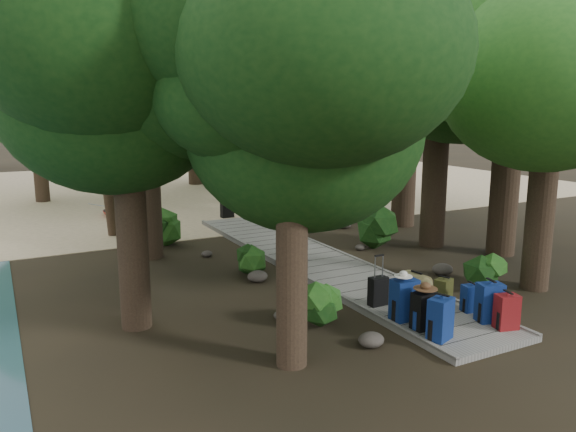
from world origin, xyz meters
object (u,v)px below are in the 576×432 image
backpack_left_a (440,317)px  backpack_right_a (507,310)px  lone_suitcase_on_sand (227,208)px  backpack_right_b (490,300)px  backpack_right_c (471,297)px  sun_lounger (278,192)px  backpack_right_d (443,289)px  backpack_left_c (404,298)px  duffel_right_khaki (416,282)px  backpack_left_b (424,309)px  suitcase_on_boardwalk (378,291)px  kayak (110,212)px

backpack_left_a → backpack_right_a: size_ratio=1.17×
lone_suitcase_on_sand → backpack_right_b: bearing=-90.2°
backpack_right_a → lone_suitcase_on_sand: (-0.47, 12.19, -0.09)m
backpack_right_c → sun_lounger: (2.87, 13.99, -0.07)m
backpack_right_d → backpack_left_c: bearing=174.7°
backpack_left_c → backpack_right_d: backpack_left_c is taller
backpack_left_c → backpack_right_b: size_ratio=1.07×
backpack_right_c → duffel_right_khaki: size_ratio=0.99×
backpack_left_b → backpack_right_d: bearing=33.2°
lone_suitcase_on_sand → suitcase_on_boardwalk: bearing=-97.1°
backpack_left_b → backpack_right_b: backpack_right_b is taller
backpack_right_a → sun_lounger: bearing=93.5°
backpack_right_c → lone_suitcase_on_sand: size_ratio=0.82×
backpack_left_a → backpack_left_c: (0.03, 0.98, 0.03)m
backpack_right_b → duffel_right_khaki: 1.98m
backpack_left_a → suitcase_on_boardwalk: (0.07, 1.83, -0.11)m
suitcase_on_boardwalk → lone_suitcase_on_sand: 10.20m
suitcase_on_boardwalk → kayak: suitcase_on_boardwalk is taller
backpack_left_a → backpack_left_c: bearing=68.1°
backpack_right_d → kayak: bearing=87.3°
backpack_right_a → backpack_right_c: size_ratio=1.20×
backpack_right_c → backpack_right_d: bearing=113.0°
backpack_right_a → sun_lounger: 15.21m
backpack_right_a → backpack_right_c: 0.93m
backpack_left_a → backpack_right_c: backpack_left_a is taller
backpack_right_d → kayak: backpack_right_d is taller
backpack_left_b → backpack_right_c: backpack_left_b is taller
backpack_left_b → backpack_left_c: size_ratio=0.87×
backpack_right_b → sun_lounger: bearing=94.4°
backpack_right_c → backpack_right_a: bearing=-84.5°
kayak → lone_suitcase_on_sand: bearing=-31.8°
sun_lounger → lone_suitcase_on_sand: bearing=-164.1°
duffel_right_khaki → suitcase_on_boardwalk: (-1.26, -0.33, 0.10)m
backpack_right_a → duffel_right_khaki: backpack_right_a is taller
backpack_left_a → backpack_right_b: size_ratio=1.01×
backpack_right_b → backpack_left_b: bearing=-176.3°
backpack_left_b → sun_lounger: (4.27, 14.25, -0.15)m
backpack_right_c → sun_lounger: backpack_right_c is taller
backpack_left_b → backpack_right_c: (1.40, 0.25, -0.08)m
duffel_right_khaki → kayak: bearing=102.1°
backpack_left_c → backpack_right_b: (1.34, -0.79, -0.03)m
backpack_left_a → backpack_right_c: 1.64m
backpack_right_a → backpack_right_d: (-0.04, 1.54, -0.07)m
backpack_right_b → duffel_right_khaki: backpack_right_b is taller
backpack_right_d → backpack_right_a: bearing=-109.3°
backpack_left_a → kayak: bearing=81.1°
backpack_right_b → backpack_right_d: 1.16m
backpack_left_a → kayak: backpack_left_a is taller
backpack_left_b → backpack_right_b: (1.31, -0.29, 0.03)m
backpack_left_c → backpack_right_a: backpack_left_c is taller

